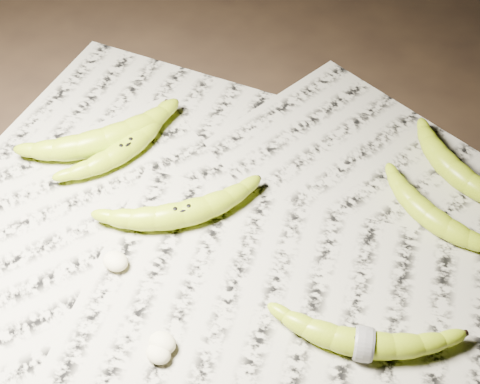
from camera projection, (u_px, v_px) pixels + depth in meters
The scene contains 12 objects.
ground at pixel (249, 238), 0.87m from camera, with size 3.00×3.00×0.00m, color black.
newspaper_patch at pixel (225, 245), 0.86m from camera, with size 0.90×0.70×0.01m, color #AAA892.
banana_left_a at pixel (126, 147), 0.95m from camera, with size 0.18×0.05×0.03m, color #B6D51A, non-canonical shape.
banana_left_b at pixel (105, 139), 0.95m from camera, with size 0.21×0.06×0.04m, color #B6D51A, non-canonical shape.
banana_center at pixel (182, 212), 0.87m from camera, with size 0.19×0.06×0.04m, color #B6D51A, non-canonical shape.
banana_taped at pixel (364, 342), 0.75m from camera, with size 0.19×0.05×0.03m, color #B6D51A, non-canonical shape.
banana_upper_a at pixel (430, 214), 0.87m from camera, with size 0.16×0.05×0.03m, color #B6D51A, non-canonical shape.
banana_upper_b at pixel (453, 168), 0.92m from camera, with size 0.17×0.06×0.03m, color #B6D51A, non-canonical shape.
measuring_tape at pixel (364, 342), 0.75m from camera, with size 0.04×0.04×0.00m, color white.
flesh_chunk_a at pixel (115, 259), 0.83m from camera, with size 0.03×0.03×0.02m, color beige.
flesh_chunk_b at pixel (162, 341), 0.75m from camera, with size 0.03×0.03×0.02m, color beige.
flesh_chunk_c at pixel (158, 352), 0.75m from camera, with size 0.03×0.02×0.02m, color beige.
Camera 1 is at (0.25, -0.46, 0.70)m, focal length 50.00 mm.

